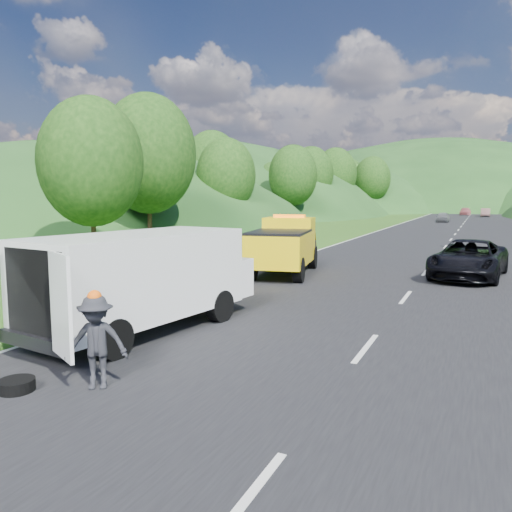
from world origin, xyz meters
The scene contains 16 objects.
ground centered at (0.00, 0.00, 0.00)m, with size 320.00×320.00×0.00m, color #38661E.
road_surface centered at (3.00, 40.00, 0.01)m, with size 14.00×200.00×0.02m, color black.
tree_line_left centered at (-19.00, 60.00, 0.00)m, with size 14.00×140.00×14.00m, color #335D1B, non-canonical shape.
hills_backdrop centered at (6.50, 134.70, 0.00)m, with size 201.00×288.60×44.00m, color #2D5B23, non-canonical shape.
tow_truck centered at (-2.40, 7.03, 1.21)m, with size 3.13×6.07×2.48m.
white_van centered at (-2.17, -2.81, 1.36)m, with size 3.80×7.10×2.41m.
woman centered at (-2.66, -0.11, 0.00)m, with size 0.61×0.45×1.67m, color white.
child centered at (-2.19, 0.09, 0.00)m, with size 0.52×0.41×1.08m, color tan.
worker centered at (-0.68, -6.14, 0.00)m, with size 1.04×0.60×1.61m, color black.
suitcase centered at (-4.63, 0.51, 0.28)m, with size 0.35×0.19×0.56m, color #66674D.
spare_tire centered at (-1.82, -6.82, 0.00)m, with size 0.60×0.60×0.20m, color black.
passing_suv centered at (4.72, 9.14, 0.00)m, with size 2.52×5.46×1.52m, color black.
dist_car_a centered at (0.43, 55.65, 0.00)m, with size 1.50×3.74×1.27m, color #56585C.
dist_car_b centered at (5.42, 76.69, 0.00)m, with size 1.42×4.08×1.34m, color brown.
dist_car_c centered at (2.21, 82.94, 0.00)m, with size 1.79×4.40×1.28m, color #954A4D.
dist_car_d centered at (3.08, 101.27, 0.00)m, with size 1.50×3.74×1.27m, color #335162.
Camera 1 is at (5.17, -12.47, 3.27)m, focal length 35.00 mm.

